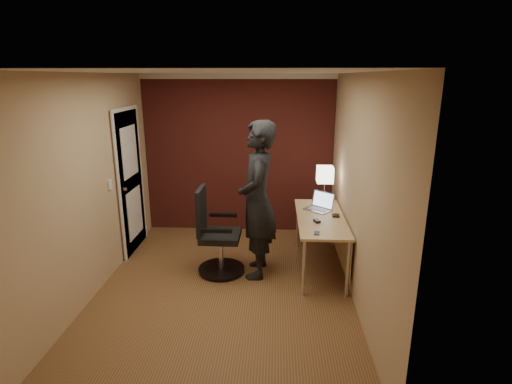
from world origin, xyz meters
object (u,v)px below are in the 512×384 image
Objects in this scene: laptop at (320,205)px; phone at (317,233)px; desk_lamp at (325,175)px; person at (257,200)px; mouse at (317,221)px; desk at (326,226)px; wallet at (336,216)px; office_chair at (215,237)px.

laptop is 3.64× the size of phone.
desk_lamp reaches higher than phone.
mouse is at bearing 87.14° from person.
wallet reaches higher than desk.
office_chair is 0.56× the size of person.
mouse is 1.30m from office_chair.
desk is 1.36× the size of office_chair.
desk_lamp is 1.16m from person.
desk is 0.76× the size of person.
laptop is 0.38× the size of office_chair.
desk_lamp reaches higher than mouse.
desk is 1.43m from office_chair.
wallet is at bearing -79.52° from desk_lamp.
desk_lamp is at bearing 73.07° from laptop.
person reaches higher than laptop.
desk_lamp is at bearing 26.12° from office_chair.
mouse is (-0.14, -0.20, 0.14)m from desk.
phone is 0.10× the size of office_chair.
desk_lamp is at bearing 128.80° from person.
office_chair is at bearing 157.87° from mouse.
desk_lamp reaches higher than desk.
desk is 15.00× the size of mouse.
desk is 0.97m from person.
mouse is 0.37m from phone.
desk_lamp is at bearing 57.59° from mouse.
phone is at bearing -18.46° from office_chair.
person is (-0.74, 0.05, 0.24)m from mouse.
office_chair reaches higher than desk.
wallet is at bearing -58.14° from laptop.
person reaches higher than office_chair.
office_chair is (-1.28, 0.05, -0.26)m from mouse.
phone is 0.66m from wallet.
mouse is 0.09× the size of office_chair.
desk is at bearing 100.93° from person.
office_chair is (-1.44, -0.71, -0.66)m from desk_lamp.
office_chair is at bearing -173.34° from wallet.
wallet is (0.10, -0.53, -0.41)m from desk_lamp.
mouse is (-0.09, -0.50, -0.05)m from laptop.
laptop is 1.47m from office_chair.
desk is 0.29m from mouse.
laptop is at bearing -106.93° from desk_lamp.
desk is 0.36m from laptop.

